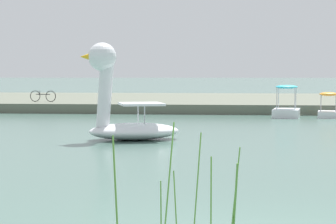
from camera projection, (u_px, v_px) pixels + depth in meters
shore_bank_far at (240, 102)px, 45.56m from camera, size 139.56×20.21×0.54m
swan_boat at (124, 110)px, 22.28m from camera, size 3.57×2.65×3.31m
pedal_boat_cyan at (286, 108)px, 33.73m from camera, size 1.63×2.54×1.66m
pedal_boat_orange at (328, 109)px, 33.53m from camera, size 1.27×1.89×1.30m
bicycle_parked at (43, 96)px, 39.40m from camera, size 1.69×0.35×0.69m
reed_clump_foreground at (191, 196)px, 8.73m from camera, size 3.23×1.25×1.59m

